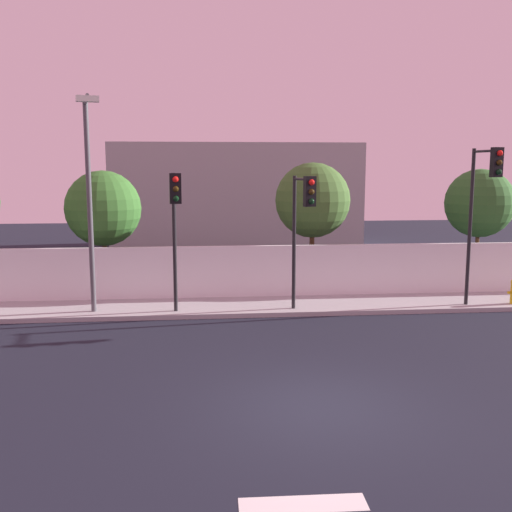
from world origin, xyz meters
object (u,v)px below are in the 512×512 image
traffic_light_left (303,213)px  roadside_tree_rightmost (479,203)px  roadside_tree_midright (313,200)px  traffic_light_center (484,193)px  traffic_light_right (175,212)px  roadside_tree_midleft (103,209)px  street_lamp_curbside (89,188)px

traffic_light_left → roadside_tree_rightmost: roadside_tree_rightmost is taller
roadside_tree_rightmost → roadside_tree_midright: bearing=180.0°
traffic_light_left → traffic_light_center: (5.76, 0.05, 0.58)m
roadside_tree_rightmost → traffic_light_center: bearing=-115.0°
traffic_light_center → roadside_tree_rightmost: 4.58m
traffic_light_right → roadside_tree_midleft: size_ratio=0.95×
traffic_light_center → traffic_light_right: size_ratio=1.18×
traffic_light_center → roadside_tree_midright: (-4.66, 4.11, -0.42)m
traffic_light_center → street_lamp_curbside: size_ratio=0.79×
traffic_light_left → traffic_light_center: 5.79m
roadside_tree_midright → roadside_tree_rightmost: (6.58, 0.00, -0.15)m
traffic_light_right → street_lamp_curbside: street_lamp_curbside is taller
street_lamp_curbside → roadside_tree_rightmost: 14.63m
traffic_light_center → street_lamp_curbside: street_lamp_curbside is taller
street_lamp_curbside → roadside_tree_midright: bearing=25.8°
traffic_light_center → roadside_tree_rightmost: traffic_light_center is taller
traffic_light_left → street_lamp_curbside: size_ratio=0.66×
roadside_tree_rightmost → traffic_light_right: bearing=-160.9°
traffic_light_center → roadside_tree_midleft: traffic_light_center is taller
traffic_light_left → roadside_tree_midright: 4.31m
street_lamp_curbside → roadside_tree_midright: size_ratio=1.33×
street_lamp_curbside → roadside_tree_rightmost: (14.14, 3.65, -0.76)m
roadside_tree_midleft → traffic_light_left: bearing=-32.0°
traffic_light_right → street_lamp_curbside: size_ratio=0.67×
traffic_light_left → traffic_light_right: bearing=177.7°
roadside_tree_rightmost → traffic_light_left: bearing=-151.6°
traffic_light_center → roadside_tree_rightmost: (1.92, 4.11, -0.57)m
roadside_tree_midleft → roadside_tree_midright: size_ratio=0.94×
traffic_light_right → street_lamp_curbside: (-2.57, 0.35, 0.72)m
traffic_light_right → roadside_tree_midleft: (-2.78, 4.01, -0.15)m
traffic_light_center → roadside_tree_midright: 6.23m
roadside_tree_midright → roadside_tree_rightmost: size_ratio=1.05×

